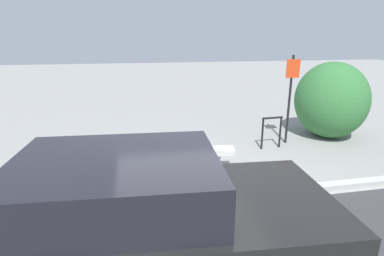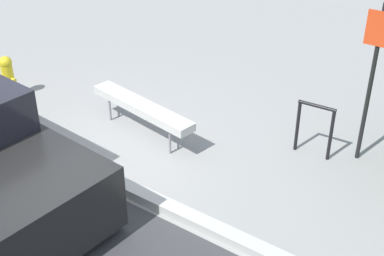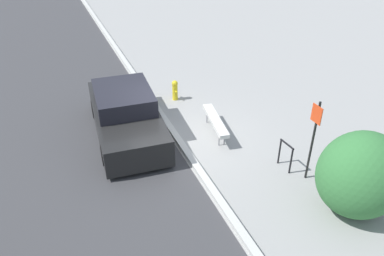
{
  "view_description": "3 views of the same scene",
  "coord_description": "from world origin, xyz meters",
  "views": [
    {
      "loc": [
        -0.89,
        -4.39,
        2.71
      ],
      "look_at": [
        0.33,
        1.76,
        0.81
      ],
      "focal_mm": 28.0,
      "sensor_mm": 36.0,
      "label": 1
    },
    {
      "loc": [
        4.89,
        -4.09,
        4.32
      ],
      "look_at": [
        1.28,
        0.92,
        0.68
      ],
      "focal_mm": 50.0,
      "sensor_mm": 36.0,
      "label": 2
    },
    {
      "loc": [
        9.24,
        -3.23,
        6.42
      ],
      "look_at": [
        0.45,
        0.32,
        0.61
      ],
      "focal_mm": 35.0,
      "sensor_mm": 36.0,
      "label": 3
    }
  ],
  "objects": [
    {
      "name": "bike_rack",
      "position": [
        2.47,
        2.27,
        0.5
      ],
      "size": [
        0.55,
        0.09,
        0.83
      ],
      "rotation": [
        0.0,
        0.0,
        0.07
      ],
      "color": "black",
      "rests_on": "ground_plane"
    },
    {
      "name": "parked_car_near",
      "position": [
        -0.98,
        -1.34,
        0.67
      ],
      "size": [
        4.69,
        2.19,
        1.48
      ],
      "rotation": [
        0.0,
        0.0,
        -0.07
      ],
      "color": "black",
      "rests_on": "ground_plane"
    },
    {
      "name": "fire_hydrant",
      "position": [
        -2.62,
        0.89,
        0.41
      ],
      "size": [
        0.36,
        0.22,
        0.77
      ],
      "color": "gold",
      "rests_on": "ground_plane"
    },
    {
      "name": "sign_post",
      "position": [
        3.05,
        2.57,
        1.38
      ],
      "size": [
        0.36,
        0.08,
        2.3
      ],
      "color": "black",
      "rests_on": "ground_plane"
    },
    {
      "name": "curb",
      "position": [
        0.0,
        0.0,
        0.07
      ],
      "size": [
        60.0,
        0.2,
        0.13
      ],
      "color": "#B7B7B2",
      "rests_on": "ground_plane"
    },
    {
      "name": "shrub_hedge",
      "position": [
        4.46,
        2.86,
        1.05
      ],
      "size": [
        1.88,
        2.06,
        2.1
      ],
      "color": "#337038",
      "rests_on": "ground_plane"
    },
    {
      "name": "ground_plane",
      "position": [
        0.0,
        0.0,
        0.0
      ],
      "size": [
        60.0,
        60.0,
        0.0
      ],
      "primitive_type": "plane",
      "color": "gray"
    },
    {
      "name": "bench",
      "position": [
        0.09,
        1.27,
        0.46
      ],
      "size": [
        2.04,
        0.61,
        0.53
      ],
      "rotation": [
        0.0,
        0.0,
        -0.15
      ],
      "color": "gray",
      "rests_on": "ground_plane"
    }
  ]
}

